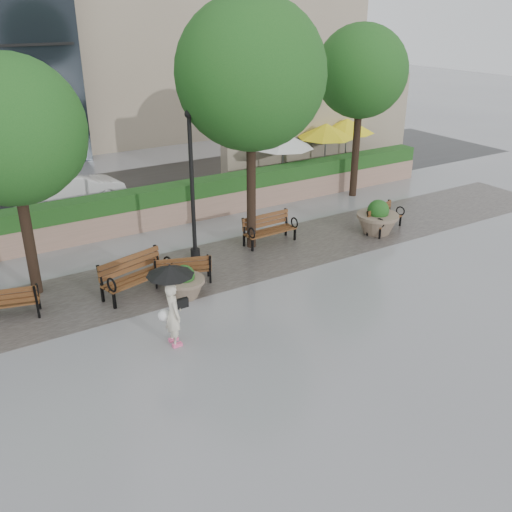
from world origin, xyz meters
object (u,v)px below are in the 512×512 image
bench_4 (384,224)px  lamppost (193,196)px  bench_3 (270,235)px  pedestrian (172,297)px  planter_left (185,285)px  planter_right (377,220)px  bench_0 (4,309)px  bench_2 (183,274)px  bench_1 (137,283)px  car_right (70,190)px

bench_4 → lamppost: bearing=148.6°
bench_3 → pedestrian: (-5.01, -3.80, 0.89)m
planter_left → lamppost: (1.32, 2.08, 1.60)m
planter_right → lamppost: 6.38m
bench_0 → pedestrian: bearing=149.0°
bench_3 → planter_right: planter_right is taller
bench_4 → pedestrian: pedestrian is taller
bench_4 → planter_left: 7.76m
bench_0 → planter_right: size_ratio=1.27×
lamppost → bench_4: bearing=-11.6°
pedestrian → bench_3: bearing=-47.7°
bench_2 → pedestrian: (-1.46, -2.69, 0.92)m
bench_2 → bench_3: bearing=-143.5°
bench_1 → planter_left: size_ratio=1.89×
bench_0 → planter_left: (4.20, -1.27, 0.09)m
bench_0 → bench_3: size_ratio=0.99×
bench_0 → bench_3: bearing=-160.4°
bench_3 → bench_4: bench_3 is taller
bench_2 → planter_left: (-0.30, -0.78, 0.10)m
planter_left → car_right: 8.80m
bench_2 → bench_4: bench_4 is taller
bench_4 → lamppost: (-6.41, 1.31, 1.70)m
planter_right → pedestrian: bearing=-162.6°
planter_left → pedestrian: bearing=-121.3°
bench_1 → planter_left: (0.99, -0.83, 0.05)m
bench_0 → planter_right: 11.60m
planter_right → car_right: bearing=134.7°
bench_2 → planter_left: 0.84m
bench_2 → bench_3: (3.55, 1.11, 0.03)m
planter_left → car_right: size_ratio=0.26×
bench_2 → bench_1: bearing=17.0°
planter_left → bench_3: bearing=26.2°
bench_0 → pedestrian: size_ratio=0.91×
bench_1 → bench_3: (4.85, 1.06, -0.02)m
bench_2 → lamppost: (1.02, 1.30, 1.71)m
bench_0 → lamppost: lamppost is taller
lamppost → pedestrian: lamppost is taller
bench_0 → bench_3: 8.08m
bench_0 → lamppost: bearing=-156.4°
bench_1 → planter_right: bearing=-15.8°
bench_3 → lamppost: bearing=173.6°
bench_2 → planter_left: size_ratio=1.55×
bench_0 → bench_2: bearing=-170.9°
planter_left → pedestrian: (-1.16, -1.91, 0.82)m
bench_4 → bench_2: bearing=160.1°
bench_4 → lamppost: lamppost is taller
bench_0 → planter_left: planter_left is taller
bench_4 → planter_left: bearing=165.9°
bench_0 → bench_3: bench_3 is taller
bench_1 → car_right: size_ratio=0.50×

